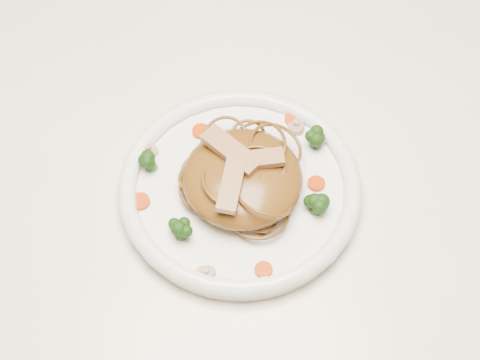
{
  "coord_description": "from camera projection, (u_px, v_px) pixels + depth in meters",
  "views": [
    {
      "loc": [
        0.01,
        -0.42,
        1.42
      ],
      "look_at": [
        0.01,
        -0.0,
        0.78
      ],
      "focal_mm": 53.2,
      "sensor_mm": 36.0,
      "label": 1
    }
  ],
  "objects": [
    {
      "name": "table",
      "position": [
        228.0,
        237.0,
        0.88
      ],
      "size": [
        1.2,
        0.8,
        0.75
      ],
      "color": "white",
      "rests_on": "ground"
    },
    {
      "name": "plate",
      "position": [
        240.0,
        191.0,
        0.79
      ],
      "size": [
        0.3,
        0.3,
        0.02
      ],
      "primitive_type": "cylinder",
      "rotation": [
        0.0,
        0.0,
        0.14
      ],
      "color": "white",
      "rests_on": "table"
    },
    {
      "name": "noodle_mound",
      "position": [
        242.0,
        178.0,
        0.76
      ],
      "size": [
        0.17,
        0.17,
        0.04
      ],
      "primitive_type": "ellipsoid",
      "rotation": [
        0.0,
        0.0,
        -0.41
      ],
      "color": "brown",
      "rests_on": "plate"
    },
    {
      "name": "chicken_a",
      "position": [
        255.0,
        160.0,
        0.74
      ],
      "size": [
        0.06,
        0.03,
        0.01
      ],
      "primitive_type": "cube",
      "rotation": [
        0.0,
        0.0,
        0.15
      ],
      "color": "tan",
      "rests_on": "noodle_mound"
    },
    {
      "name": "chicken_b",
      "position": [
        231.0,
        151.0,
        0.75
      ],
      "size": [
        0.07,
        0.06,
        0.01
      ],
      "primitive_type": "cube",
      "rotation": [
        0.0,
        0.0,
        2.39
      ],
      "color": "tan",
      "rests_on": "noodle_mound"
    },
    {
      "name": "chicken_c",
      "position": [
        231.0,
        184.0,
        0.73
      ],
      "size": [
        0.03,
        0.07,
        0.01
      ],
      "primitive_type": "cube",
      "rotation": [
        0.0,
        0.0,
        4.52
      ],
      "color": "tan",
      "rests_on": "noodle_mound"
    },
    {
      "name": "broccoli_0",
      "position": [
        317.0,
        137.0,
        0.8
      ],
      "size": [
        0.03,
        0.03,
        0.03
      ],
      "primitive_type": null,
      "rotation": [
        0.0,
        0.0,
        0.13
      ],
      "color": "#1A410D",
      "rests_on": "plate"
    },
    {
      "name": "broccoli_1",
      "position": [
        150.0,
        159.0,
        0.78
      ],
      "size": [
        0.03,
        0.03,
        0.03
      ],
      "primitive_type": null,
      "rotation": [
        0.0,
        0.0,
        0.05
      ],
      "color": "#1A410D",
      "rests_on": "plate"
    },
    {
      "name": "broccoli_2",
      "position": [
        181.0,
        229.0,
        0.74
      ],
      "size": [
        0.03,
        0.03,
        0.03
      ],
      "primitive_type": null,
      "rotation": [
        0.0,
        0.0,
        -0.27
      ],
      "color": "#1A410D",
      "rests_on": "plate"
    },
    {
      "name": "broccoli_3",
      "position": [
        317.0,
        205.0,
        0.75
      ],
      "size": [
        0.03,
        0.03,
        0.03
      ],
      "primitive_type": null,
      "rotation": [
        0.0,
        0.0,
        -0.32
      ],
      "color": "#1A410D",
      "rests_on": "plate"
    },
    {
      "name": "carrot_0",
      "position": [
        293.0,
        119.0,
        0.83
      ],
      "size": [
        0.02,
        0.02,
        0.0
      ],
      "primitive_type": "cylinder",
      "rotation": [
        0.0,
        0.0,
        -0.11
      ],
      "color": "#BD3006",
      "rests_on": "plate"
    },
    {
      "name": "carrot_1",
      "position": [
        140.0,
        201.0,
        0.77
      ],
      "size": [
        0.02,
        0.02,
        0.0
      ],
      "primitive_type": "cylinder",
      "rotation": [
        0.0,
        0.0,
        -0.17
      ],
      "color": "#BD3006",
      "rests_on": "plate"
    },
    {
      "name": "carrot_2",
      "position": [
        316.0,
        184.0,
        0.78
      ],
      "size": [
        0.02,
        0.02,
        0.0
      ],
      "primitive_type": "cylinder",
      "rotation": [
        0.0,
        0.0,
        0.22
      ],
      "color": "#BD3006",
      "rests_on": "plate"
    },
    {
      "name": "carrot_3",
      "position": [
        201.0,
        131.0,
        0.82
      ],
      "size": [
        0.02,
        0.02,
        0.0
      ],
      "primitive_type": "cylinder",
      "rotation": [
        0.0,
        0.0,
        0.17
      ],
      "color": "#BD3006",
      "rests_on": "plate"
    },
    {
      "name": "carrot_4",
      "position": [
        264.0,
        270.0,
        0.72
      ],
      "size": [
        0.02,
        0.02,
        0.0
      ],
      "primitive_type": "cylinder",
      "rotation": [
        0.0,
        0.0,
        0.19
      ],
      "color": "#BD3006",
      "rests_on": "plate"
    },
    {
      "name": "mushroom_0",
      "position": [
        205.0,
        273.0,
        0.72
      ],
      "size": [
        0.02,
        0.02,
        0.01
      ],
      "primitive_type": "cylinder",
      "rotation": [
        0.0,
        0.0,
        0.16
      ],
      "color": "tan",
      "rests_on": "plate"
    },
    {
      "name": "mushroom_1",
      "position": [
        322.0,
        138.0,
        0.81
      ],
      "size": [
        0.03,
        0.03,
        0.01
      ],
      "primitive_type": "cylinder",
      "rotation": [
        0.0,
        0.0,
        1.16
      ],
      "color": "tan",
      "rests_on": "plate"
    },
    {
      "name": "mushroom_2",
      "position": [
        149.0,
        150.0,
        0.81
      ],
      "size": [
        0.03,
        0.03,
        0.01
      ],
      "primitive_type": "cylinder",
      "rotation": [
        0.0,
        0.0,
        -0.46
      ],
      "color": "tan",
      "rests_on": "plate"
    },
    {
      "name": "mushroom_3",
      "position": [
        296.0,
        125.0,
        0.83
      ],
      "size": [
        0.03,
        0.03,
        0.01
      ],
      "primitive_type": "cylinder",
      "rotation": [
        0.0,
        0.0,
        1.78
      ],
      "color": "tan",
      "rests_on": "plate"
    }
  ]
}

